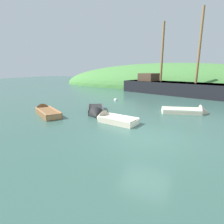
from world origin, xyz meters
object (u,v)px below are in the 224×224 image
(rowboat_near_dock, at_px, (96,112))
(buoy_white, at_px, (116,100))
(rowboat_outer_left, at_px, (46,112))
(rowboat_portside, at_px, (112,120))
(rowboat_center, at_px, (190,112))
(sailing_ship, at_px, (174,90))

(rowboat_near_dock, height_order, buoy_white, rowboat_near_dock)
(rowboat_outer_left, relative_size, buoy_white, 9.27)
(rowboat_portside, bearing_deg, rowboat_near_dock, -26.17)
(rowboat_near_dock, relative_size, rowboat_outer_left, 0.94)
(rowboat_near_dock, xyz_separation_m, rowboat_outer_left, (-3.38, -1.75, 0.00))
(rowboat_center, distance_m, rowboat_near_dock, 7.32)
(rowboat_near_dock, distance_m, buoy_white, 6.18)
(sailing_ship, bearing_deg, rowboat_near_dock, -89.05)
(rowboat_portside, bearing_deg, sailing_ship, -86.94)
(rowboat_portside, relative_size, buoy_white, 7.77)
(buoy_white, bearing_deg, rowboat_near_dock, -81.73)
(sailing_ship, bearing_deg, rowboat_center, -59.37)
(rowboat_center, relative_size, rowboat_near_dock, 1.04)
(rowboat_center, height_order, rowboat_outer_left, rowboat_center)
(rowboat_outer_left, bearing_deg, rowboat_portside, -147.02)
(sailing_ship, xyz_separation_m, rowboat_center, (2.30, -10.83, -0.49))
(rowboat_center, relative_size, buoy_white, 9.04)
(rowboat_center, xyz_separation_m, rowboat_outer_left, (-10.07, -4.71, 0.04))
(sailing_ship, height_order, rowboat_portside, sailing_ship)
(rowboat_near_dock, distance_m, rowboat_outer_left, 3.80)
(rowboat_portside, bearing_deg, rowboat_outer_left, 13.04)
(rowboat_outer_left, height_order, buoy_white, rowboat_outer_left)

